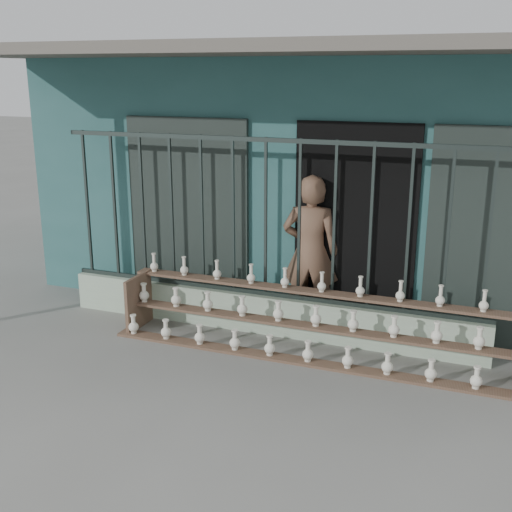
% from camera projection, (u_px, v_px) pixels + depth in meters
% --- Properties ---
extents(ground, '(60.00, 60.00, 0.00)m').
position_uv_depth(ground, '(220.00, 379.00, 6.33)').
color(ground, slate).
extents(workshop_building, '(7.40, 6.60, 3.21)m').
position_uv_depth(workshop_building, '(332.00, 161.00, 9.68)').
color(workshop_building, '#2B5B5B').
rests_on(workshop_building, ground).
extents(parapet_wall, '(5.00, 0.20, 0.45)m').
position_uv_depth(parapet_wall, '(265.00, 313.00, 7.43)').
color(parapet_wall, '#B0CAAD').
rests_on(parapet_wall, ground).
extents(security_fence, '(5.00, 0.04, 1.80)m').
position_uv_depth(security_fence, '(266.00, 219.00, 7.12)').
color(security_fence, '#283330').
rests_on(security_fence, parapet_wall).
extents(shelf_rack, '(4.50, 0.68, 0.85)m').
position_uv_depth(shelf_rack, '(315.00, 324.00, 6.78)').
color(shelf_rack, brown).
rests_on(shelf_rack, ground).
extents(elderly_woman, '(0.71, 0.51, 1.81)m').
position_uv_depth(elderly_woman, '(310.00, 252.00, 7.45)').
color(elderly_woman, brown).
rests_on(elderly_woman, ground).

